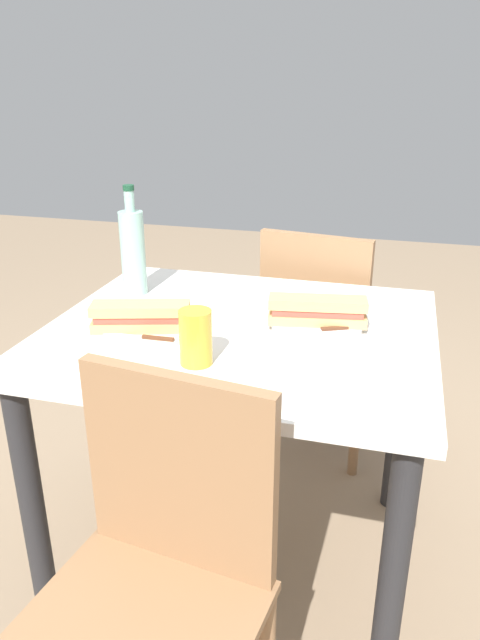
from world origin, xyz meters
name	(u,v)px	position (x,y,z in m)	size (l,w,h in m)	color
ground_plane	(240,553)	(0.00, 0.00, 0.00)	(8.00, 8.00, 0.00)	#8C755B
dining_table	(240,371)	(0.00, 0.00, 0.63)	(0.98, 0.84, 0.75)	silver
chair_far	(156,582)	(-0.01, 0.62, 0.51)	(0.45, 0.45, 0.88)	#936B47
chair_near	(320,329)	(-0.13, -0.62, 0.51)	(0.46, 0.46, 0.88)	#936B47
plate_near	(317,326)	(-0.19, -0.04, 0.76)	(0.23, 0.23, 0.01)	white
baguette_sandwich_near	(317,311)	(-0.19, -0.04, 0.80)	(0.26, 0.11, 0.07)	tan
knife_near	(321,330)	(-0.21, 0.00, 0.77)	(0.17, 0.09, 0.01)	silver
plate_far	(142,332)	(0.22, 0.11, 0.76)	(0.23, 0.23, 0.01)	silver
baguette_sandwich_far	(141,317)	(0.22, 0.11, 0.80)	(0.25, 0.13, 0.07)	tan
knife_far	(143,337)	(0.20, 0.16, 0.77)	(0.18, 0.02, 0.01)	silver
water_bottle	(133,251)	(0.37, -0.17, 0.88)	(0.07, 0.07, 0.32)	#99C6B7
beer_glass	(196,337)	(0.04, 0.23, 0.82)	(0.07, 0.07, 0.13)	gold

